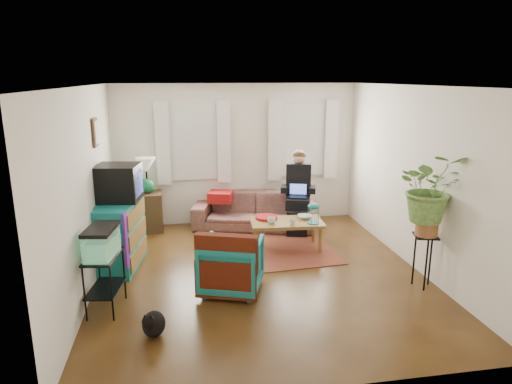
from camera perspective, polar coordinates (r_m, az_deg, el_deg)
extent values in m
cube|color=#4F2B14|center=(6.56, 0.60, -10.21)|extent=(4.50, 5.00, 0.01)
cube|color=white|center=(5.97, 0.67, 13.13)|extent=(4.50, 5.00, 0.01)
cube|color=silver|center=(8.56, -2.39, 4.72)|extent=(4.50, 0.01, 2.60)
cube|color=silver|center=(3.81, 7.48, -7.69)|extent=(4.50, 0.01, 2.60)
cube|color=silver|center=(6.15, -20.45, 0.03)|extent=(0.01, 5.00, 2.60)
cube|color=silver|center=(6.90, 19.36, 1.59)|extent=(0.01, 5.00, 2.60)
cube|color=white|center=(8.44, -7.82, 6.18)|extent=(1.08, 0.04, 1.38)
cube|color=white|center=(8.75, 5.80, 6.52)|extent=(1.08, 0.04, 1.38)
cube|color=white|center=(8.36, -7.80, 6.10)|extent=(1.36, 0.06, 1.50)
cube|color=white|center=(8.67, 5.94, 6.45)|extent=(1.36, 0.06, 1.50)
cube|color=#3D2616|center=(6.86, -19.38, 7.04)|extent=(0.04, 0.32, 0.40)
cube|color=maroon|center=(7.36, 1.67, -7.36)|extent=(2.12, 1.75, 0.01)
imported|color=brown|center=(8.35, -0.19, -1.64)|extent=(2.35, 1.44, 0.86)
cube|color=#3C2116|center=(8.43, -13.26, -2.42)|extent=(0.50, 0.50, 0.71)
cube|color=#115B69|center=(6.94, -16.83, -5.12)|extent=(0.71, 1.16, 0.98)
cube|color=black|center=(6.83, -16.86, 1.12)|extent=(0.68, 0.63, 0.52)
cube|color=black|center=(5.79, -18.33, -10.73)|extent=(0.43, 0.66, 0.69)
cube|color=#7FD899|center=(5.60, -18.75, -5.86)|extent=(0.39, 0.60, 0.36)
ellipsoid|color=black|center=(5.21, -12.67, -15.50)|extent=(0.34, 0.43, 0.32)
imported|color=#11636A|center=(5.96, -3.07, -8.81)|extent=(0.93, 0.91, 0.77)
cube|color=#9E0A0A|center=(5.63, -3.74, -8.47)|extent=(0.79, 0.42, 0.63)
cube|color=brown|center=(7.40, 3.83, -5.37)|extent=(1.18, 0.70, 0.47)
imported|color=white|center=(7.17, 1.96, -3.57)|extent=(0.14, 0.14, 0.10)
imported|color=beige|center=(7.14, 4.53, -3.70)|extent=(0.11, 0.11, 0.10)
imported|color=white|center=(7.46, 6.10, -3.10)|extent=(0.24, 0.24, 0.06)
cylinder|color=#B21414|center=(7.42, 1.29, -3.19)|extent=(0.38, 0.38, 0.04)
cube|color=black|center=(6.45, 20.20, -8.10)|extent=(0.37, 0.37, 0.72)
imported|color=#599947|center=(6.19, 20.87, -0.74)|extent=(0.97, 0.89, 0.91)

